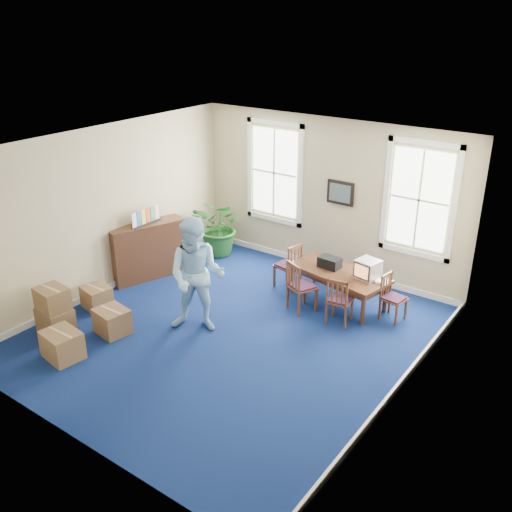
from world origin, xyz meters
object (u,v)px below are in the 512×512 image
Objects in this scene: potted_plant at (221,227)px; credenza at (148,249)px; crt_tv at (368,269)px; conference_table at (337,286)px; cardboard_boxes at (67,310)px; man at (197,276)px; chair_near_left at (302,286)px.

credenza is at bearing -105.53° from potted_plant.
potted_plant is at bearing -174.80° from crt_tv.
cardboard_boxes reaches higher than conference_table.
man is 1.29× the size of credenza.
credenza reaches higher than conference_table.
crt_tv is 3.79m from potted_plant.
potted_plant is 0.87× the size of cardboard_boxes.
conference_table is 0.77m from chair_near_left.
credenza is (-4.25, -1.32, -0.21)m from crt_tv.
man is at bearing -119.49° from crt_tv.
credenza is 1.18× the size of potted_plant.
crt_tv is at bearing 36.18° from credenza.
potted_plant is (-1.72, 2.75, -0.35)m from man.
cardboard_boxes is at bearing -89.87° from potted_plant.
conference_table is 2.79m from man.
chair_near_left is at bearing -132.00° from crt_tv.
potted_plant reaches higher than conference_table.
potted_plant reaches higher than credenza.
credenza reaches higher than crt_tv.
potted_plant is at bearing -177.50° from conference_table.
cardboard_boxes is at bearing -59.21° from credenza.
chair_near_left is 2.02m from man.
potted_plant is at bearing 95.57° from man.
crt_tv is (0.56, 0.04, 0.50)m from conference_table.
credenza is at bearing -150.81° from crt_tv.
man is (-2.04, -2.31, 0.19)m from crt_tv.
man is (-1.48, -2.27, 0.69)m from conference_table.
credenza is (-3.31, -0.63, 0.13)m from chair_near_left.
potted_plant is (-3.20, 0.49, 0.34)m from conference_table.
chair_near_left is (-0.39, -0.65, 0.16)m from conference_table.
conference_table is 4.52× the size of crt_tv.
chair_near_left is 0.48× the size of man.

